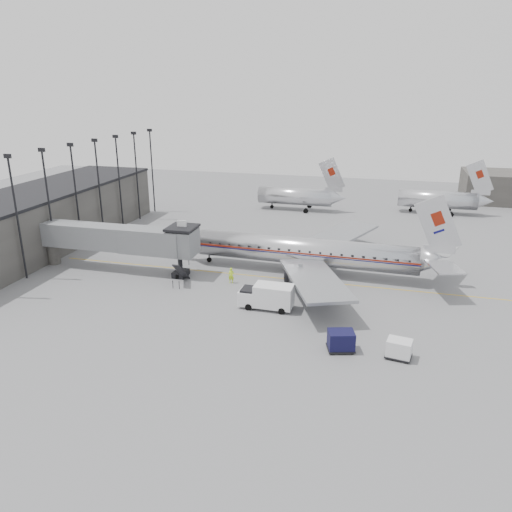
{
  "coord_description": "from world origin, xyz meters",
  "views": [
    {
      "loc": [
        14.77,
        -50.41,
        22.66
      ],
      "look_at": [
        0.24,
        4.44,
        3.2
      ],
      "focal_mm": 35.0,
      "sensor_mm": 36.0,
      "label": 1
    }
  ],
  "objects_px": {
    "airliner": "(310,252)",
    "service_van": "(267,296)",
    "baggage_cart_navy": "(341,340)",
    "baggage_cart_white": "(399,349)",
    "ramp_worker": "(231,275)"
  },
  "relations": [
    {
      "from": "airliner",
      "to": "service_van",
      "type": "height_order",
      "value": "airliner"
    },
    {
      "from": "service_van",
      "to": "baggage_cart_navy",
      "type": "bearing_deg",
      "value": -38.4
    },
    {
      "from": "service_van",
      "to": "baggage_cart_navy",
      "type": "height_order",
      "value": "service_van"
    },
    {
      "from": "airliner",
      "to": "baggage_cart_white",
      "type": "distance_m",
      "value": 21.94
    },
    {
      "from": "baggage_cart_navy",
      "to": "ramp_worker",
      "type": "xyz_separation_m",
      "value": [
        -14.42,
        13.0,
        -0.05
      ]
    },
    {
      "from": "airliner",
      "to": "baggage_cart_navy",
      "type": "height_order",
      "value": "airliner"
    },
    {
      "from": "airliner",
      "to": "ramp_worker",
      "type": "relative_size",
      "value": 18.38
    },
    {
      "from": "airliner",
      "to": "baggage_cart_white",
      "type": "height_order",
      "value": "airliner"
    },
    {
      "from": "ramp_worker",
      "to": "service_van",
      "type": "bearing_deg",
      "value": -49.06
    },
    {
      "from": "airliner",
      "to": "ramp_worker",
      "type": "distance_m",
      "value": 10.63
    },
    {
      "from": "service_van",
      "to": "baggage_cart_white",
      "type": "relative_size",
      "value": 2.38
    },
    {
      "from": "service_van",
      "to": "baggage_cart_navy",
      "type": "distance_m",
      "value": 11.11
    },
    {
      "from": "baggage_cart_navy",
      "to": "baggage_cart_white",
      "type": "distance_m",
      "value": 5.03
    },
    {
      "from": "airliner",
      "to": "baggage_cart_navy",
      "type": "distance_m",
      "value": 19.93
    },
    {
      "from": "airliner",
      "to": "service_van",
      "type": "xyz_separation_m",
      "value": [
        -2.74,
        -11.91,
        -1.37
      ]
    }
  ]
}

